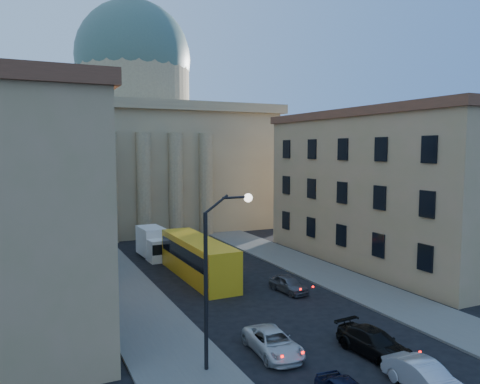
% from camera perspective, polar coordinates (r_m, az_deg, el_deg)
% --- Properties ---
extents(sidewalk_left, '(5.00, 60.00, 0.15)m').
position_cam_1_polar(sidewalk_left, '(33.50, -12.17, -13.95)').
color(sidewalk_left, '#5E5B56').
rests_on(sidewalk_left, ground).
extents(sidewalk_right, '(5.00, 60.00, 0.15)m').
position_cam_1_polar(sidewalk_right, '(40.62, 12.31, -10.50)').
color(sidewalk_right, '#5E5B56').
rests_on(sidewalk_right, ground).
extents(church, '(68.02, 28.76, 36.60)m').
position_cam_1_polar(church, '(70.07, -12.59, 5.85)').
color(church, '#8C7656').
rests_on(church, ground).
extents(building_right, '(11.60, 26.60, 14.70)m').
position_cam_1_polar(building_right, '(47.81, 17.64, 0.70)').
color(building_right, tan).
rests_on(building_right, ground).
extents(street_lamp, '(2.62, 0.44, 8.83)m').
position_cam_1_polar(street_lamp, '(23.27, -2.96, -9.05)').
color(street_lamp, black).
rests_on(street_lamp, ground).
extents(car_right_near, '(1.46, 4.19, 1.38)m').
position_cam_1_polar(car_right_near, '(24.36, 21.61, -20.26)').
color(car_right_near, '#A8AAAF').
rests_on(car_right_near, ground).
extents(car_left_mid, '(2.35, 4.64, 1.26)m').
position_cam_1_polar(car_left_mid, '(26.54, 4.06, -17.84)').
color(car_left_mid, silver).
rests_on(car_left_mid, ground).
extents(car_right_mid, '(2.26, 4.86, 1.37)m').
position_cam_1_polar(car_right_mid, '(27.25, 16.08, -17.27)').
color(car_right_mid, black).
rests_on(car_right_mid, ground).
extents(car_right_far, '(1.87, 3.86, 1.27)m').
position_cam_1_polar(car_right_far, '(36.97, 5.93, -11.09)').
color(car_right_far, '#4E4E53').
rests_on(car_right_far, ground).
extents(car_right_distant, '(1.69, 4.23, 1.37)m').
position_cam_1_polar(car_right_distant, '(47.00, -2.22, -7.45)').
color(car_right_distant, black).
rests_on(car_right_distant, ground).
extents(city_bus, '(2.90, 12.01, 3.38)m').
position_cam_1_polar(city_bus, '(40.45, -5.18, -7.92)').
color(city_bus, gold).
rests_on(city_bus, ground).
extents(box_truck, '(2.41, 5.59, 3.02)m').
position_cam_1_polar(box_truck, '(48.53, -10.49, -6.22)').
color(box_truck, white).
rests_on(box_truck, ground).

